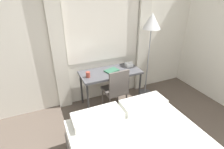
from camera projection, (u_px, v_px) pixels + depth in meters
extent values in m
cube|color=silver|center=(88.00, 36.00, 3.23)|extent=(5.74, 0.05, 2.70)
cube|color=white|center=(103.00, 21.00, 3.20)|extent=(1.46, 0.01, 1.50)
cube|color=beige|center=(58.00, 43.00, 2.99)|extent=(0.24, 0.06, 2.60)
cube|color=beige|center=(144.00, 34.00, 3.61)|extent=(0.24, 0.06, 2.60)
cube|color=#4C4C51|center=(111.00, 72.00, 3.34)|extent=(1.16, 0.54, 0.04)
cylinder|color=#333333|center=(88.00, 101.00, 3.12)|extent=(0.04, 0.04, 0.68)
cylinder|color=#333333|center=(140.00, 88.00, 3.51)|extent=(0.04, 0.04, 0.68)
cylinder|color=#333333|center=(82.00, 89.00, 3.50)|extent=(0.04, 0.04, 0.68)
cylinder|color=#333333|center=(129.00, 79.00, 3.89)|extent=(0.04, 0.04, 0.68)
cube|color=#59514C|center=(114.00, 90.00, 3.28)|extent=(0.42, 0.42, 0.05)
cube|color=#59514C|center=(119.00, 83.00, 3.03)|extent=(0.38, 0.05, 0.44)
cylinder|color=#59514C|center=(110.00, 107.00, 3.18)|extent=(0.03, 0.03, 0.41)
cylinder|color=#59514C|center=(126.00, 102.00, 3.31)|extent=(0.03, 0.03, 0.41)
cylinder|color=#59514C|center=(103.00, 98.00, 3.45)|extent=(0.03, 0.03, 0.41)
cylinder|color=#59514C|center=(118.00, 94.00, 3.59)|extent=(0.03, 0.03, 0.41)
cube|color=silver|center=(98.00, 117.00, 2.41)|extent=(0.70, 0.32, 0.12)
cube|color=silver|center=(143.00, 104.00, 2.68)|extent=(0.70, 0.32, 0.12)
cylinder|color=#4C4C51|center=(145.00, 92.00, 3.98)|extent=(0.26, 0.26, 0.03)
cylinder|color=gray|center=(148.00, 63.00, 3.65)|extent=(0.02, 0.02, 1.42)
cone|color=silver|center=(152.00, 21.00, 3.27)|extent=(0.35, 0.35, 0.29)
cube|color=white|center=(129.00, 65.00, 3.54)|extent=(0.13, 0.14, 0.07)
cube|color=white|center=(129.00, 63.00, 3.52)|extent=(0.15, 0.05, 0.02)
cube|color=#33664C|center=(112.00, 71.00, 3.34)|extent=(0.30, 0.24, 0.02)
cube|color=white|center=(112.00, 70.00, 3.34)|extent=(0.28, 0.23, 0.01)
cylinder|color=#993F33|center=(88.00, 75.00, 3.10)|extent=(0.08, 0.08, 0.10)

